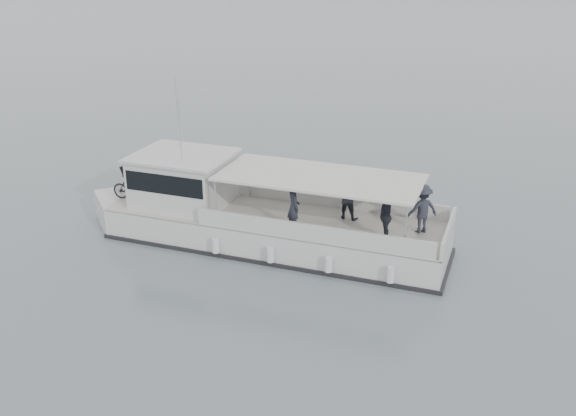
% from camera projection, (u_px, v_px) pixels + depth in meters
% --- Properties ---
extents(ground, '(1400.00, 1400.00, 0.00)m').
position_uv_depth(ground, '(303.00, 233.00, 25.83)').
color(ground, slate).
rests_on(ground, ground).
extents(tour_boat, '(14.88, 4.16, 6.22)m').
position_uv_depth(tour_boat, '(245.00, 216.00, 24.84)').
color(tour_boat, silver).
rests_on(tour_boat, ground).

